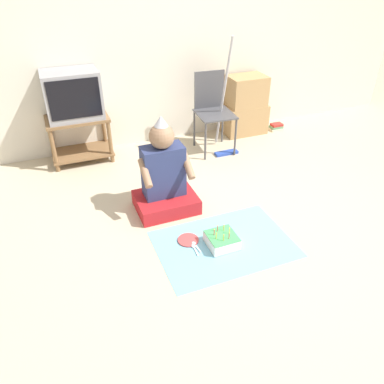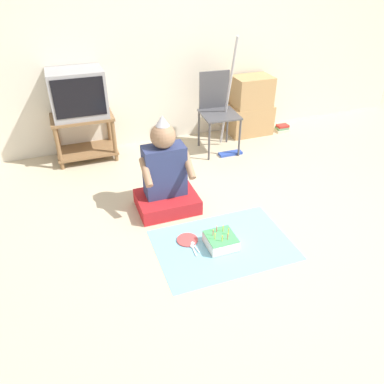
% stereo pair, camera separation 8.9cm
% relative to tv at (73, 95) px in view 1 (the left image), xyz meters
% --- Properties ---
extents(ground_plane, '(16.00, 16.00, 0.00)m').
position_rel_tv_xyz_m(ground_plane, '(1.26, -2.02, -0.76)').
color(ground_plane, beige).
extents(wall_back, '(6.40, 0.06, 2.55)m').
position_rel_tv_xyz_m(wall_back, '(1.26, 0.24, 0.51)').
color(wall_back, silver).
rests_on(wall_back, ground_plane).
extents(tv_stand, '(0.66, 0.42, 0.51)m').
position_rel_tv_xyz_m(tv_stand, '(0.00, -0.00, -0.46)').
color(tv_stand, olive).
rests_on(tv_stand, ground_plane).
extents(tv, '(0.57, 0.41, 0.50)m').
position_rel_tv_xyz_m(tv, '(0.00, 0.00, 0.00)').
color(tv, '#99999E').
rests_on(tv, tv_stand).
extents(folding_chair, '(0.43, 0.46, 0.90)m').
position_rel_tv_xyz_m(folding_chair, '(1.51, -0.25, -0.24)').
color(folding_chair, '#4C4C51').
rests_on(folding_chair, ground_plane).
extents(cardboard_box_stack, '(0.55, 0.35, 0.74)m').
position_rel_tv_xyz_m(cardboard_box_stack, '(2.09, 0.01, -0.41)').
color(cardboard_box_stack, tan).
rests_on(cardboard_box_stack, ground_plane).
extents(dust_mop, '(0.28, 0.35, 1.32)m').
position_rel_tv_xyz_m(dust_mop, '(1.60, -0.41, -0.37)').
color(dust_mop, '#2D4CB2').
rests_on(dust_mop, ground_plane).
extents(book_pile, '(0.18, 0.14, 0.08)m').
position_rel_tv_xyz_m(book_pile, '(2.54, -0.09, -0.73)').
color(book_pile, beige).
rests_on(book_pile, ground_plane).
extents(person_seated, '(0.55, 0.43, 0.90)m').
position_rel_tv_xyz_m(person_seated, '(0.58, -1.27, -0.46)').
color(person_seated, red).
rests_on(person_seated, ground_plane).
extents(party_cloth, '(1.10, 0.76, 0.01)m').
position_rel_tv_xyz_m(party_cloth, '(0.86, -1.96, -0.76)').
color(party_cloth, '#7FC6E0').
rests_on(party_cloth, ground_plane).
extents(birthday_cake, '(0.23, 0.23, 0.16)m').
position_rel_tv_xyz_m(birthday_cake, '(0.83, -1.96, -0.71)').
color(birthday_cake, white).
rests_on(birthday_cake, party_cloth).
extents(paper_plate, '(0.18, 0.18, 0.01)m').
position_rel_tv_xyz_m(paper_plate, '(0.60, -1.81, -0.75)').
color(paper_plate, '#D84C4C').
rests_on(paper_plate, party_cloth).
extents(plastic_spoon_near, '(0.04, 0.15, 0.01)m').
position_rel_tv_xyz_m(plastic_spoon_near, '(0.63, -1.88, -0.75)').
color(plastic_spoon_near, white).
rests_on(plastic_spoon_near, party_cloth).
extents(plastic_spoon_far, '(0.04, 0.15, 0.01)m').
position_rel_tv_xyz_m(plastic_spoon_far, '(0.61, -1.91, -0.75)').
color(plastic_spoon_far, white).
rests_on(plastic_spoon_far, party_cloth).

